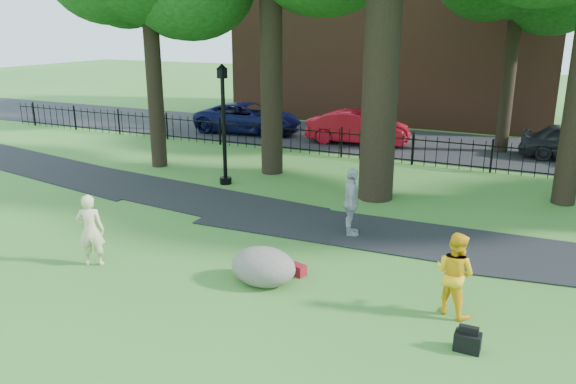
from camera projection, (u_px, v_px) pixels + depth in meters
The scene contains 14 objects.
ground at pixel (280, 285), 12.12m from camera, with size 120.00×120.00×0.00m, color #366C25.
footpath at pixel (377, 234), 15.09m from camera, with size 36.00×2.60×0.03m, color black.
street at pixel (432, 146), 25.98m from camera, with size 80.00×7.00×0.02m, color black.
iron_fence at pixel (412, 150), 22.34m from camera, with size 44.00×0.04×1.20m.
brick_building at pixel (399, 13), 32.81m from camera, with size 18.00×8.00×12.00m, color brown.
woman at pixel (91, 230), 12.92m from camera, with size 0.63×0.41×1.71m, color beige.
man at pixel (455, 274), 10.73m from camera, with size 0.81×0.63×1.67m, color yellow.
pedestrian at pixel (351, 202), 14.73m from camera, with size 1.08×0.45×1.84m, color #A6A7AB.
boulder at pixel (263, 264), 12.14m from camera, with size 1.46×1.10×0.86m, color #6D685B.
lamppost at pixel (224, 127), 19.22m from camera, with size 0.41×0.41×4.16m.
backpack at pixel (467, 342), 9.66m from camera, with size 0.44×0.28×0.33m, color black.
red_bag at pixel (298, 270), 12.58m from camera, with size 0.37×0.23×0.25m, color maroon.
red_sedan at pixel (358, 128), 26.14m from camera, with size 1.64×4.69×1.55m, color #B10D1C.
navy_van at pixel (248, 118), 28.86m from camera, with size 2.53×5.49×1.53m, color #0C0F3C.
Camera 1 is at (4.87, -9.90, 5.43)m, focal length 35.00 mm.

